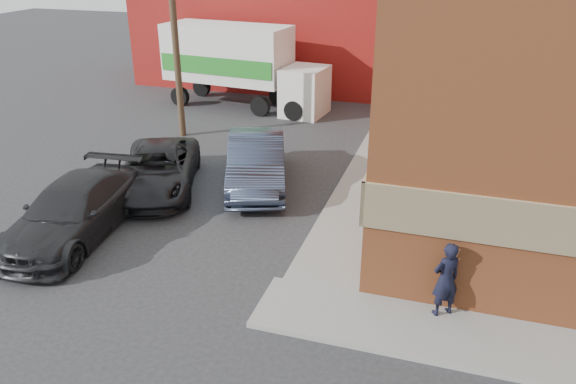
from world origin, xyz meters
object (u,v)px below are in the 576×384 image
Objects in this scene: warehouse at (296,28)px; suv_a at (158,169)px; sedan at (257,161)px; suv_b at (73,211)px; box_truck at (242,61)px; man at (446,279)px; utility_pole at (173,14)px.

warehouse reaches higher than suv_a.
sedan reaches higher than suv_b.
suv_b is 13.26m from box_truck.
sedan is 3.13m from suv_a.
warehouse reaches higher than box_truck.
suv_a is at bearing -175.70° from sedan.
man is 9.92m from suv_a.
warehouse is at bearing -101.42° from man.
suv_b is 0.66× the size of box_truck.
man is 9.63m from suv_b.
sedan is 1.01× the size of suv_a.
suv_a is (-9.01, 4.15, -0.27)m from man.
box_truck reaches higher than sedan.
utility_pole is 1.80× the size of sedan.
suv_a is at bearing -60.81° from man.
box_truck is at bearing 94.95° from sedan.
man is (10.80, -9.25, -3.79)m from utility_pole.
warehouse is 3.28× the size of suv_a.
box_truck reaches higher than suv_a.
sedan is 5.79m from suv_b.
warehouse is 16.24m from suv_a.
box_truck is (-0.43, 13.17, 1.42)m from suv_b.
utility_pole reaches higher than suv_b.
utility_pole is at bearing -76.67° from man.
box_truck is (-10.03, 13.92, 1.20)m from man.
warehouse is 19.61m from suv_b.
warehouse is at bearing 82.44° from sedan.
box_truck is (-1.02, 9.78, 1.47)m from suv_a.
utility_pole is at bearing -93.01° from box_truck.
man reaches higher than sedan.
man is 0.22× the size of box_truck.
suv_b is at bearing -120.53° from suv_a.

